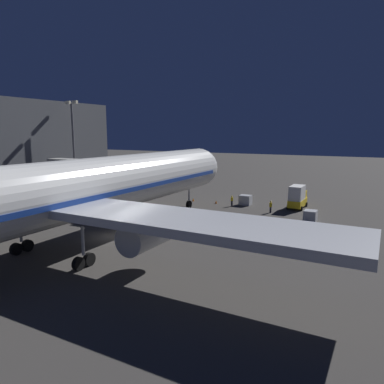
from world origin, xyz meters
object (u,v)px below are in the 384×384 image
at_px(baggage_container_far_row, 245,200).
at_px(traffic_cone_nose_port, 216,202).
at_px(cargo_truck_aft, 298,197).
at_px(ground_crew_by_belt_loader, 271,206).
at_px(baggage_container_near_belt, 310,216).
at_px(airliner_at_gate, 34,199).
at_px(jet_bridge, 107,169).
at_px(apron_floodlight_mast, 73,141).
at_px(traffic_cone_nose_starboard, 193,200).
at_px(ground_crew_marshaller_fwd, 232,200).

height_order(baggage_container_far_row, traffic_cone_nose_port, baggage_container_far_row).
distance_m(cargo_truck_aft, ground_crew_by_belt_loader, 6.00).
height_order(cargo_truck_aft, baggage_container_near_belt, cargo_truck_aft).
distance_m(airliner_at_gate, baggage_container_near_belt, 34.70).
bearing_deg(ground_crew_by_belt_loader, baggage_container_near_belt, 158.73).
relative_size(ground_crew_by_belt_loader, traffic_cone_nose_port, 3.26).
bearing_deg(airliner_at_gate, baggage_container_far_row, -101.19).
bearing_deg(cargo_truck_aft, airliner_at_gate, 67.54).
xyz_separation_m(jet_bridge, ground_crew_by_belt_loader, (-23.74, -8.83, -5.20)).
bearing_deg(apron_floodlight_mast, traffic_cone_nose_starboard, -168.69).
distance_m(apron_floodlight_mast, traffic_cone_nose_starboard, 25.79).
height_order(jet_bridge, ground_crew_marshaller_fwd, jet_bridge).
xyz_separation_m(jet_bridge, baggage_container_near_belt, (-29.97, -6.41, -5.46)).
relative_size(jet_bridge, baggage_container_near_belt, 11.80).
distance_m(ground_crew_by_belt_loader, traffic_cone_nose_starboard, 14.75).
relative_size(baggage_container_near_belt, traffic_cone_nose_port, 3.26).
bearing_deg(cargo_truck_aft, ground_crew_by_belt_loader, 62.20).
xyz_separation_m(jet_bridge, traffic_cone_nose_port, (-13.62, -11.35, -5.92)).
bearing_deg(cargo_truck_aft, ground_crew_marshaller_fwd, 20.30).
relative_size(airliner_at_gate, traffic_cone_nose_starboard, 129.02).
bearing_deg(traffic_cone_nose_starboard, apron_floodlight_mast, 11.31).
distance_m(airliner_at_gate, ground_crew_by_belt_loader, 33.98).
height_order(cargo_truck_aft, ground_crew_marshaller_fwd, cargo_truck_aft).
height_order(airliner_at_gate, baggage_container_far_row, airliner_at_gate).
bearing_deg(airliner_at_gate, ground_crew_by_belt_loader, -111.51).
distance_m(ground_crew_marshaller_fwd, traffic_cone_nose_starboard, 7.68).
xyz_separation_m(baggage_container_near_belt, ground_crew_marshaller_fwd, (13.14, -4.09, 0.23)).
bearing_deg(airliner_at_gate, apron_floodlight_mast, -48.77).
bearing_deg(ground_crew_marshaller_fwd, traffic_cone_nose_starboard, -6.34).
height_order(airliner_at_gate, baggage_container_near_belt, airliner_at_gate).
relative_size(cargo_truck_aft, baggage_container_near_belt, 2.87).
distance_m(cargo_truck_aft, traffic_cone_nose_starboard, 17.57).
bearing_deg(ground_crew_marshaller_fwd, airliner_at_gate, 80.68).
distance_m(cargo_truck_aft, baggage_container_far_row, 8.33).
height_order(apron_floodlight_mast, ground_crew_marshaller_fwd, apron_floodlight_mast).
height_order(airliner_at_gate, traffic_cone_nose_starboard, airliner_at_gate).
bearing_deg(ground_crew_by_belt_loader, cargo_truck_aft, -117.80).
bearing_deg(ground_crew_by_belt_loader, airliner_at_gate, 68.49).
xyz_separation_m(cargo_truck_aft, baggage_container_far_row, (8.15, 1.42, -1.03)).
xyz_separation_m(jet_bridge, apron_floodlight_mast, (14.08, -6.69, 4.09)).
distance_m(jet_bridge, apron_floodlight_mast, 16.11).
height_order(ground_crew_marshaller_fwd, traffic_cone_nose_port, ground_crew_marshaller_fwd).
bearing_deg(traffic_cone_nose_starboard, ground_crew_by_belt_loader, 170.18).
xyz_separation_m(cargo_truck_aft, traffic_cone_nose_port, (12.89, 2.74, -1.57)).
bearing_deg(cargo_truck_aft, apron_floodlight_mast, 10.33).
height_order(apron_floodlight_mast, traffic_cone_nose_starboard, apron_floodlight_mast).
bearing_deg(airliner_at_gate, ground_crew_marshaller_fwd, -99.32).
relative_size(jet_bridge, baggage_container_far_row, 11.31).
bearing_deg(ground_crew_by_belt_loader, apron_floodlight_mast, 3.25).
bearing_deg(baggage_container_near_belt, cargo_truck_aft, -65.75).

